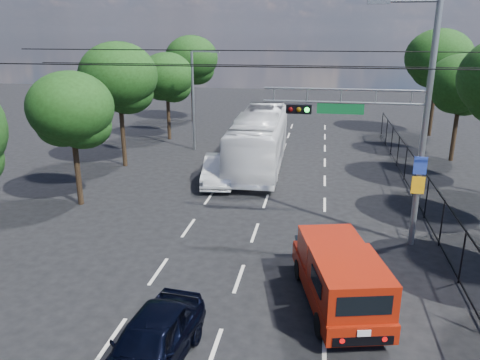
% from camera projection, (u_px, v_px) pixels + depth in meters
% --- Properties ---
extents(ground, '(120.00, 120.00, 0.00)m').
position_uv_depth(ground, '(214.00, 351.00, 12.86)').
color(ground, black).
rests_on(ground, ground).
extents(lane_markings, '(6.12, 38.00, 0.01)m').
position_uv_depth(lane_markings, '(270.00, 189.00, 25.99)').
color(lane_markings, beige).
rests_on(lane_markings, ground).
extents(signal_mast, '(6.43, 0.39, 9.50)m').
position_uv_depth(signal_mast, '(393.00, 117.00, 17.89)').
color(signal_mast, slate).
rests_on(signal_mast, ground).
extents(streetlight_left, '(2.09, 0.22, 7.08)m').
position_uv_depth(streetlight_left, '(195.00, 96.00, 33.32)').
color(streetlight_left, slate).
rests_on(streetlight_left, ground).
extents(utility_wires, '(22.00, 5.04, 0.74)m').
position_uv_depth(utility_wires, '(260.00, 61.00, 18.93)').
color(utility_wires, black).
rests_on(utility_wires, ground).
extents(fence_right, '(0.06, 34.03, 2.00)m').
position_uv_depth(fence_right, '(422.00, 189.00, 22.73)').
color(fence_right, black).
rests_on(fence_right, ground).
extents(tree_right_d, '(4.32, 4.32, 7.02)m').
position_uv_depth(tree_right_d, '(461.00, 88.00, 30.17)').
color(tree_right_d, black).
rests_on(tree_right_d, ground).
extents(tree_right_e, '(5.28, 5.28, 8.58)m').
position_uv_depth(tree_right_e, '(438.00, 63.00, 37.31)').
color(tree_right_e, black).
rests_on(tree_right_e, ground).
extents(tree_left_b, '(4.08, 4.08, 6.63)m').
position_uv_depth(tree_left_b, '(72.00, 114.00, 22.36)').
color(tree_left_b, black).
rests_on(tree_left_b, ground).
extents(tree_left_c, '(4.80, 4.80, 7.80)m').
position_uv_depth(tree_left_c, '(119.00, 82.00, 28.77)').
color(tree_left_c, black).
rests_on(tree_left_c, ground).
extents(tree_left_d, '(4.20, 4.20, 6.83)m').
position_uv_depth(tree_left_d, '(167.00, 80.00, 36.42)').
color(tree_left_d, black).
rests_on(tree_left_d, ground).
extents(tree_left_e, '(4.92, 4.92, 7.99)m').
position_uv_depth(tree_left_e, '(192.00, 62.00, 43.70)').
color(tree_left_e, black).
rests_on(tree_left_e, ground).
extents(red_pickup, '(3.16, 5.75, 2.04)m').
position_uv_depth(red_pickup, '(339.00, 275.00, 14.66)').
color(red_pickup, black).
rests_on(red_pickup, ground).
extents(navy_hatchback, '(2.18, 4.50, 1.48)m').
position_uv_depth(navy_hatchback, '(151.00, 342.00, 12.05)').
color(navy_hatchback, black).
rests_on(navy_hatchback, ground).
extents(white_bus, '(3.21, 12.42, 3.44)m').
position_uv_depth(white_bus, '(259.00, 139.00, 29.99)').
color(white_bus, white).
rests_on(white_bus, ground).
extents(white_van, '(2.23, 4.94, 1.57)m').
position_uv_depth(white_van, '(219.00, 170.00, 26.74)').
color(white_van, silver).
rests_on(white_van, ground).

